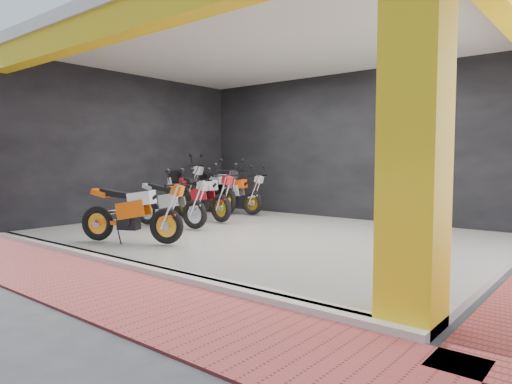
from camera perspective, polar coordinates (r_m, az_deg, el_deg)
ground at (r=7.11m, az=-8.75°, el=-7.99°), size 80.00×80.00×0.00m
showroom_floor at (r=8.54m, az=1.29°, el=-5.57°), size 8.00×6.00×0.10m
showroom_ceiling at (r=8.69m, az=1.33°, el=18.18°), size 8.40×6.40×0.20m
back_wall at (r=11.04m, az=11.27°, el=5.37°), size 8.20×0.20×3.50m
left_wall at (r=11.41m, az=-15.24°, el=5.26°), size 0.20×6.20×3.50m
corner_column at (r=4.16m, az=19.31°, el=7.62°), size 0.50×0.50×3.50m
header_beam_front at (r=6.59m, az=-15.95°, el=19.97°), size 8.40×0.30×0.40m
floor_kerb at (r=6.47m, az=-15.54°, el=-8.82°), size 8.00×0.20×0.10m
paver_front at (r=6.08m, az=-21.64°, el=-10.14°), size 9.00×1.40×0.03m
moto_hero at (r=7.46m, az=-11.16°, el=-2.07°), size 2.06×1.47×1.19m
moto_row_a at (r=9.91m, az=-4.41°, el=-0.32°), size 2.11×0.94×1.25m
moto_row_b at (r=9.00m, az=-7.69°, el=-1.04°), size 2.01×1.01×1.17m
moto_row_c at (r=11.26m, az=-0.47°, el=0.07°), size 2.01×0.87×1.20m
moto_row_d at (r=11.87m, az=-8.32°, el=0.91°), size 2.58×1.77×1.48m
moto_row_e at (r=11.49m, az=-3.47°, el=0.51°), size 2.35×1.45×1.35m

